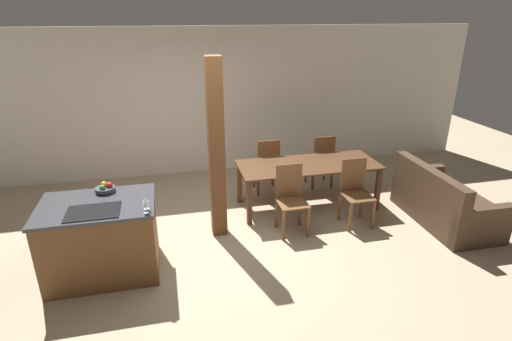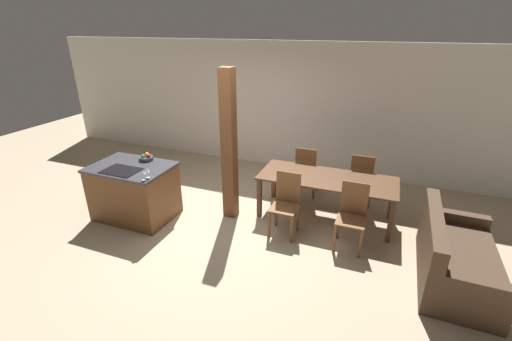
{
  "view_description": "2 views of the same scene",
  "coord_description": "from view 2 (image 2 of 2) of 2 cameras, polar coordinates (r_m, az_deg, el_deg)",
  "views": [
    {
      "loc": [
        -0.52,
        -4.62,
        2.93
      ],
      "look_at": [
        0.6,
        0.2,
        0.95
      ],
      "focal_mm": 28.0,
      "sensor_mm": 36.0,
      "label": 1
    },
    {
      "loc": [
        2.34,
        -4.25,
        3.01
      ],
      "look_at": [
        0.6,
        0.2,
        0.95
      ],
      "focal_mm": 24.0,
      "sensor_mm": 36.0,
      "label": 2
    }
  ],
  "objects": [
    {
      "name": "dining_table",
      "position": [
        5.66,
        11.72,
        -1.94
      ],
      "size": [
        2.18,
        0.88,
        0.73
      ],
      "color": "#51331E",
      "rests_on": "ground_plane"
    },
    {
      "name": "wall_back",
      "position": [
        7.58,
        2.9,
        10.67
      ],
      "size": [
        11.2,
        0.08,
        2.7
      ],
      "color": "silver",
      "rests_on": "ground_plane"
    },
    {
      "name": "timber_post",
      "position": [
        5.4,
        -4.51,
        3.9
      ],
      "size": [
        0.2,
        0.2,
        2.44
      ],
      "color": "brown",
      "rests_on": "ground_plane"
    },
    {
      "name": "fruit_bowl",
      "position": [
        5.97,
        -17.83,
        2.11
      ],
      "size": [
        0.23,
        0.23,
        0.11
      ],
      "color": "#383D47",
      "rests_on": "kitchen_island"
    },
    {
      "name": "wine_glass_near",
      "position": [
        5.16,
        -18.29,
        -0.36
      ],
      "size": [
        0.07,
        0.07,
        0.15
      ],
      "color": "silver",
      "rests_on": "kitchen_island"
    },
    {
      "name": "dining_chair_near_left",
      "position": [
        5.23,
        4.97,
        -5.38
      ],
      "size": [
        0.4,
        0.4,
        0.97
      ],
      "color": "brown",
      "rests_on": "ground_plane"
    },
    {
      "name": "ground_plane",
      "position": [
        5.71,
        -6.43,
        -8.66
      ],
      "size": [
        16.0,
        16.0,
        0.0
      ],
      "primitive_type": "plane",
      "color": "tan"
    },
    {
      "name": "wine_glass_middle",
      "position": [
        5.22,
        -17.71,
        -0.0
      ],
      "size": [
        0.07,
        0.07,
        0.15
      ],
      "color": "silver",
      "rests_on": "kitchen_island"
    },
    {
      "name": "kitchen_island",
      "position": [
        6.0,
        -19.6,
        -3.29
      ],
      "size": [
        1.28,
        0.9,
        0.92
      ],
      "color": "brown",
      "rests_on": "ground_plane"
    },
    {
      "name": "dining_chair_near_right",
      "position": [
        5.09,
        15.69,
        -7.13
      ],
      "size": [
        0.4,
        0.4,
        0.97
      ],
      "color": "brown",
      "rests_on": "ground_plane"
    },
    {
      "name": "dining_chair_far_left",
      "position": [
        6.39,
        8.39,
        -0.01
      ],
      "size": [
        0.4,
        0.4,
        0.97
      ],
      "rotation": [
        0.0,
        0.0,
        3.14
      ],
      "color": "brown",
      "rests_on": "ground_plane"
    },
    {
      "name": "couch",
      "position": [
        5.07,
        30.11,
        -12.74
      ],
      "size": [
        0.88,
        1.62,
        0.86
      ],
      "rotation": [
        0.0,
        0.0,
        1.55
      ],
      "color": "#473323",
      "rests_on": "ground_plane"
    },
    {
      "name": "dining_chair_far_right",
      "position": [
        6.27,
        17.13,
        -1.3
      ],
      "size": [
        0.4,
        0.4,
        0.97
      ],
      "rotation": [
        0.0,
        0.0,
        3.14
      ],
      "color": "brown",
      "rests_on": "ground_plane"
    }
  ]
}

